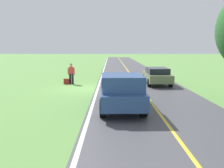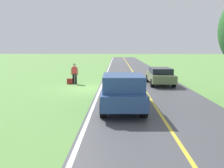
{
  "view_description": "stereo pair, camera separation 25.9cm",
  "coord_description": "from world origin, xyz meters",
  "px_view_note": "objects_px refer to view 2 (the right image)",
  "views": [
    {
      "loc": [
        -1.95,
        18.02,
        3.07
      ],
      "look_at": [
        -2.0,
        7.92,
        1.54
      ],
      "focal_mm": 38.76,
      "sensor_mm": 36.0,
      "label": 1
    },
    {
      "loc": [
        -2.21,
        18.02,
        3.07
      ],
      "look_at": [
        -2.0,
        7.92,
        1.54
      ],
      "focal_mm": 38.76,
      "sensor_mm": 36.0,
      "label": 2
    }
  ],
  "objects_px": {
    "hitchhiker_walking": "(75,72)",
    "pickup_truck_passing": "(122,90)",
    "suitcase_carried": "(70,81)",
    "sedan_near_oncoming": "(160,76)"
  },
  "relations": [
    {
      "from": "hitchhiker_walking",
      "to": "pickup_truck_passing",
      "type": "xyz_separation_m",
      "value": [
        -3.87,
        8.47,
        -0.01
      ]
    },
    {
      "from": "hitchhiker_walking",
      "to": "pickup_truck_passing",
      "type": "relative_size",
      "value": 0.32
    },
    {
      "from": "hitchhiker_walking",
      "to": "suitcase_carried",
      "type": "bearing_deg",
      "value": 15.69
    },
    {
      "from": "pickup_truck_passing",
      "to": "suitcase_carried",
      "type": "bearing_deg",
      "value": -62.88
    },
    {
      "from": "suitcase_carried",
      "to": "sedan_near_oncoming",
      "type": "relative_size",
      "value": 0.11
    },
    {
      "from": "suitcase_carried",
      "to": "pickup_truck_passing",
      "type": "relative_size",
      "value": 0.09
    },
    {
      "from": "hitchhiker_walking",
      "to": "suitcase_carried",
      "type": "height_order",
      "value": "hitchhiker_walking"
    },
    {
      "from": "suitcase_carried",
      "to": "sedan_near_oncoming",
      "type": "distance_m",
      "value": 7.63
    },
    {
      "from": "pickup_truck_passing",
      "to": "sedan_near_oncoming",
      "type": "xyz_separation_m",
      "value": [
        -3.34,
        -8.2,
        -0.21
      ]
    },
    {
      "from": "hitchhiker_walking",
      "to": "sedan_near_oncoming",
      "type": "height_order",
      "value": "hitchhiker_walking"
    }
  ]
}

